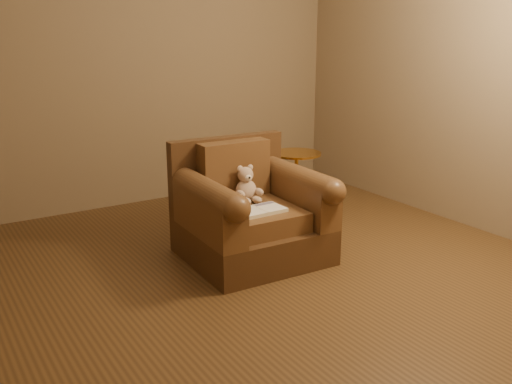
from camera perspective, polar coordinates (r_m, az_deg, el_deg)
floor at (r=3.82m, az=0.31°, el=-8.31°), size 4.00×4.00×0.00m
room at (r=3.48m, az=0.36°, el=18.32°), size 4.02×4.02×2.71m
armchair at (r=4.03m, az=-0.63°, el=-2.21°), size 0.93×0.89×0.81m
teddy_bear at (r=4.04m, az=-0.93°, el=0.45°), size 0.19×0.22×0.26m
guidebook at (r=3.82m, az=0.40°, el=-1.84°), size 0.33×0.21×0.03m
side_table at (r=4.85m, az=4.03°, el=0.90°), size 0.41×0.41×0.57m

